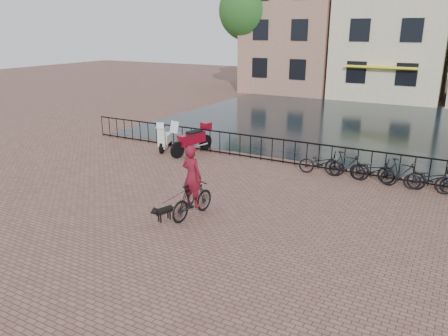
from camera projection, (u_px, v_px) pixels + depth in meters
The scene contains 15 objects.
ground at pixel (168, 242), 11.39m from camera, with size 100.00×100.00×0.00m, color brown.
canal_water at pixel (342, 123), 25.77m from camera, with size 20.00×20.00×0.00m, color black.
railing at pixel (283, 152), 17.89m from camera, with size 20.00×0.05×1.02m.
canal_house_left at pixel (300, 15), 37.85m from camera, with size 7.50×9.00×12.80m.
canal_house_mid at pixel (397, 21), 34.29m from camera, with size 8.00×9.50×11.80m.
tree_far_left at pixel (249, 11), 36.88m from camera, with size 5.04×5.04×9.27m.
cyclist at pixel (192, 186), 12.65m from camera, with size 0.86×1.91×2.54m.
dog at pixel (164, 212), 12.62m from camera, with size 0.46×0.77×0.50m.
motorcycle at pixel (192, 136), 19.18m from camera, with size 1.00×2.38×1.66m.
scooter at pixel (165, 134), 19.83m from camera, with size 0.96×1.62×1.45m.
parked_bike_0 at pixel (322, 163), 16.57m from camera, with size 0.60×1.72×0.90m, color black.
parked_bike_1 at pixel (347, 165), 16.11m from camera, with size 0.47×1.66×1.00m, color black.
parked_bike_2 at pixel (373, 170), 15.69m from camera, with size 0.60×1.72×0.90m, color black.
parked_bike_3 at pixel (401, 173), 15.23m from camera, with size 0.47×1.66×1.00m, color black.
parked_bike_4 at pixel (431, 179), 14.81m from camera, with size 0.60×1.72×0.90m, color black.
Camera 1 is at (6.27, -8.24, 5.33)m, focal length 35.00 mm.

